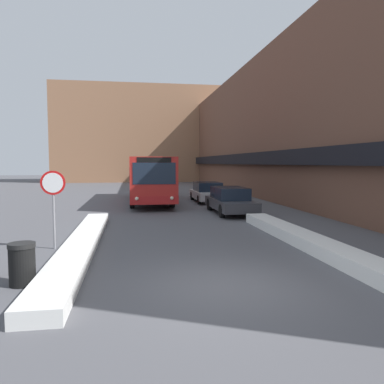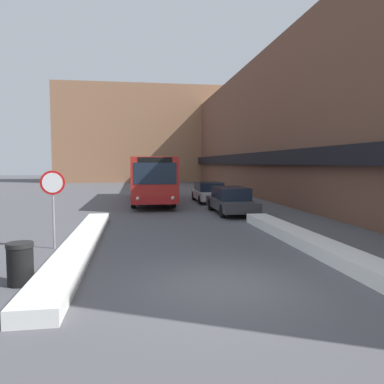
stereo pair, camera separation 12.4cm
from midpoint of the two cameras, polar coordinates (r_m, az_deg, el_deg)
ground_plane at (r=8.51m, az=5.19°, el=-14.16°), size 160.00×160.00×0.00m
building_row_right at (r=34.10m, az=12.01°, el=9.00°), size 5.50×60.00×11.00m
building_backdrop_far at (r=56.90m, az=-6.73°, el=8.61°), size 26.00×8.00×13.74m
snow_bank_left at (r=12.49m, az=-16.21°, el=-7.50°), size 0.90×11.80×0.33m
snow_bank_right at (r=12.38m, az=18.33°, el=-7.51°), size 0.90×11.30×0.39m
city_bus at (r=26.22m, az=-6.16°, el=2.15°), size 2.69×11.77×3.06m
parked_car_front at (r=20.26m, az=6.12°, el=-1.23°), size 1.85×4.86×1.40m
parked_car_back at (r=26.18m, az=2.73°, el=0.01°), size 1.92×4.62×1.37m
stop_sign at (r=12.51m, az=-20.19°, el=-0.01°), size 0.76×0.08×2.48m
trash_bin at (r=9.27m, az=-24.35°, el=-9.90°), size 0.59×0.59×0.95m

